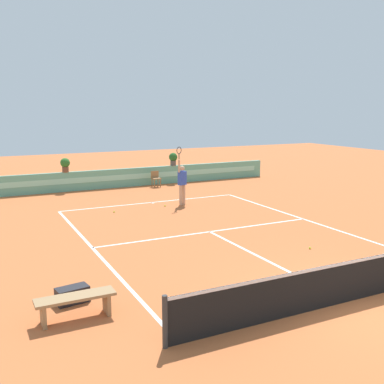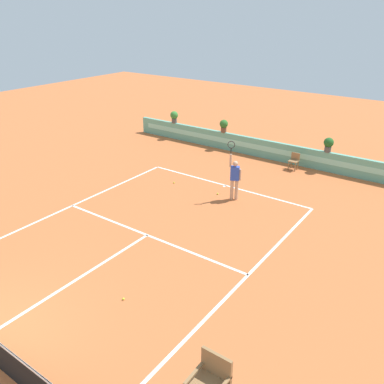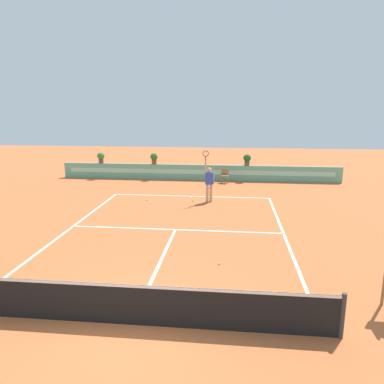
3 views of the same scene
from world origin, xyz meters
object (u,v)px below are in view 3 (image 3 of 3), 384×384
at_px(tennis_player, 209,181).
at_px(potted_plant_right, 247,159).
at_px(tennis_ball_near_baseline, 147,200).
at_px(tennis_ball_mid_court, 193,201).
at_px(potted_plant_left, 154,158).
at_px(potted_plant_far_left, 101,157).
at_px(ball_kid_chair, 225,175).
at_px(tennis_ball_by_sideline, 219,264).

xyz_separation_m(tennis_player, potted_plant_right, (2.06, 5.57, 0.36)).
height_order(tennis_ball_near_baseline, potted_plant_right, potted_plant_right).
xyz_separation_m(tennis_ball_mid_court, potted_plant_left, (-3.12, 5.55, 1.38)).
bearing_deg(potted_plant_far_left, ball_kid_chair, -5.10).
relative_size(tennis_ball_by_sideline, potted_plant_far_left, 0.09).
distance_m(ball_kid_chair, potted_plant_right, 1.81).
bearing_deg(tennis_ball_by_sideline, potted_plant_far_left, 122.41).
bearing_deg(tennis_player, ball_kid_chair, 81.80).
relative_size(tennis_ball_by_sideline, potted_plant_left, 0.09).
height_order(tennis_player, tennis_ball_mid_court, tennis_player).
xyz_separation_m(potted_plant_far_left, potted_plant_left, (3.57, 0.00, 0.00)).
distance_m(ball_kid_chair, tennis_ball_by_sideline, 12.33).
bearing_deg(ball_kid_chair, potted_plant_far_left, 174.90).
relative_size(potted_plant_far_left, potted_plant_right, 1.00).
distance_m(tennis_player, tennis_ball_mid_court, 1.30).
distance_m(ball_kid_chair, potted_plant_left, 4.78).
relative_size(potted_plant_left, potted_plant_right, 1.00).
relative_size(tennis_ball_mid_court, potted_plant_right, 0.09).
height_order(tennis_ball_mid_court, potted_plant_left, potted_plant_left).
height_order(tennis_ball_mid_court, potted_plant_far_left, potted_plant_far_left).
xyz_separation_m(tennis_ball_near_baseline, potted_plant_left, (-0.79, 5.69, 1.38)).
xyz_separation_m(tennis_ball_mid_court, potted_plant_right, (2.88, 5.55, 1.38)).
bearing_deg(tennis_ball_mid_court, potted_plant_right, 62.57).
height_order(tennis_ball_by_sideline, potted_plant_right, potted_plant_right).
xyz_separation_m(tennis_player, tennis_ball_near_baseline, (-3.15, -0.12, -1.02)).
bearing_deg(tennis_ball_near_baseline, tennis_ball_by_sideline, -61.95).
relative_size(ball_kid_chair, tennis_ball_mid_court, 12.50).
height_order(tennis_player, tennis_ball_near_baseline, tennis_player).
height_order(tennis_player, potted_plant_left, tennis_player).
distance_m(tennis_ball_mid_court, tennis_ball_by_sideline, 7.67).
height_order(tennis_ball_near_baseline, potted_plant_left, potted_plant_left).
distance_m(tennis_player, potted_plant_right, 5.95).
bearing_deg(potted_plant_left, tennis_ball_near_baseline, -82.07).
height_order(tennis_ball_near_baseline, tennis_ball_mid_court, same).
bearing_deg(tennis_ball_near_baseline, potted_plant_right, 47.51).
relative_size(tennis_ball_near_baseline, tennis_ball_by_sideline, 1.00).
xyz_separation_m(ball_kid_chair, potted_plant_far_left, (-8.21, 0.73, 0.93)).
bearing_deg(tennis_ball_by_sideline, ball_kid_chair, 90.38).
height_order(tennis_player, potted_plant_far_left, tennis_player).
xyz_separation_m(tennis_ball_mid_court, tennis_ball_by_sideline, (1.60, -7.50, 0.00)).
distance_m(tennis_ball_near_baseline, potted_plant_far_left, 7.30).
bearing_deg(tennis_ball_mid_court, potted_plant_left, 119.32).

